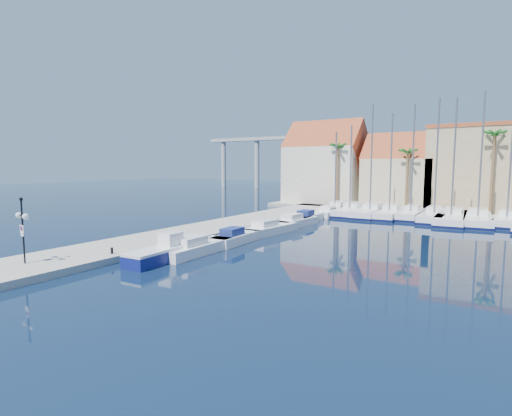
{
  "coord_description": "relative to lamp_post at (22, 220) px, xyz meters",
  "views": [
    {
      "loc": [
        16.18,
        -14.98,
        6.63
      ],
      "look_at": [
        -1.99,
        13.23,
        3.0
      ],
      "focal_mm": 28.0,
      "sensor_mm": 36.0,
      "label": 1
    }
  ],
  "objects": [
    {
      "name": "ground",
      "position": [
        9.19,
        2.3,
        -3.22
      ],
      "size": [
        260.0,
        260.0,
        0.0
      ],
      "primitive_type": "plane",
      "color": "black",
      "rests_on": "ground"
    },
    {
      "name": "shore_north",
      "position": [
        19.19,
        50.3,
        -2.97
      ],
      "size": [
        54.0,
        16.0,
        0.5
      ],
      "primitive_type": "cube",
      "color": "gray",
      "rests_on": "ground"
    },
    {
      "name": "sailboat_8",
      "position": [
        25.08,
        38.97,
        -2.62
      ],
      "size": [
        2.79,
        8.88,
        11.75
      ],
      "rotation": [
        0.0,
        0.0,
        -0.05
      ],
      "color": "white",
      "rests_on": "ground"
    },
    {
      "name": "motorboat_west_4",
      "position": [
        5.29,
        29.58,
        -2.71
      ],
      "size": [
        2.5,
        6.33,
        1.4
      ],
      "rotation": [
        0.0,
        0.0,
        0.09
      ],
      "color": "white",
      "rests_on": "ground"
    },
    {
      "name": "sailboat_1",
      "position": [
        7.39,
        38.71,
        -2.65
      ],
      "size": [
        2.93,
        10.28,
        11.74
      ],
      "rotation": [
        0.0,
        0.0,
        0.02
      ],
      "color": "white",
      "rests_on": "ground"
    },
    {
      "name": "lamp_post",
      "position": [
        0.0,
        0.0,
        0.0
      ],
      "size": [
        1.4,
        0.49,
        4.14
      ],
      "rotation": [
        0.0,
        0.0,
        -0.11
      ],
      "color": "black",
      "rests_on": "quay_west"
    },
    {
      "name": "palm_1",
      "position": [
        13.19,
        44.3,
        4.92
      ],
      "size": [
        2.6,
        2.6,
        9.15
      ],
      "color": "brown",
      "rests_on": "shore_north"
    },
    {
      "name": "building_2",
      "position": [
        22.19,
        50.3,
        3.04
      ],
      "size": [
        14.2,
        10.2,
        11.5
      ],
      "color": "tan",
      "rests_on": "shore_north"
    },
    {
      "name": "motorboat_west_6",
      "position": [
        5.45,
        39.68,
        -2.71
      ],
      "size": [
        1.72,
        5.26,
        1.4
      ],
      "rotation": [
        0.0,
        0.0,
        0.01
      ],
      "color": "white",
      "rests_on": "ground"
    },
    {
      "name": "bollard",
      "position": [
        2.29,
        4.7,
        -2.49
      ],
      "size": [
        0.18,
        0.18,
        0.45
      ],
      "primitive_type": "cylinder",
      "color": "black",
      "rests_on": "quay_west"
    },
    {
      "name": "palm_2",
      "position": [
        23.19,
        44.3,
        6.8
      ],
      "size": [
        2.6,
        2.6,
        11.15
      ],
      "color": "brown",
      "rests_on": "shore_north"
    },
    {
      "name": "sailboat_6",
      "position": [
        19.61,
        38.09,
        -2.64
      ],
      "size": [
        3.66,
        11.75,
        14.12
      ],
      "rotation": [
        0.0,
        0.0,
        0.05
      ],
      "color": "white",
      "rests_on": "ground"
    },
    {
      "name": "motorboat_west_0",
      "position": [
        5.71,
        9.46,
        -2.71
      ],
      "size": [
        2.32,
        6.81,
        1.4
      ],
      "rotation": [
        0.0,
        0.0,
        0.02
      ],
      "color": "white",
      "rests_on": "ground"
    },
    {
      "name": "sailboat_5",
      "position": [
        17.74,
        38.64,
        -2.61
      ],
      "size": [
        2.99,
        10.35,
        14.3
      ],
      "rotation": [
        0.0,
        0.0,
        0.03
      ],
      "color": "white",
      "rests_on": "ground"
    },
    {
      "name": "building_0",
      "position": [
        -0.81,
        49.3,
        3.31
      ],
      "size": [
        12.3,
        9.0,
        13.5
      ],
      "color": "beige",
      "rests_on": "shore_north"
    },
    {
      "name": "palm_0",
      "position": [
        3.19,
        44.3,
        5.86
      ],
      "size": [
        2.6,
        2.6,
        10.15
      ],
      "color": "brown",
      "rests_on": "shore_north"
    },
    {
      "name": "quay_west",
      "position": [
        0.19,
        15.8,
        -2.97
      ],
      "size": [
        6.0,
        77.0,
        0.5
      ],
      "primitive_type": "cube",
      "color": "gray",
      "rests_on": "ground"
    },
    {
      "name": "sailboat_4",
      "position": [
        15.03,
        38.89,
        -2.58
      ],
      "size": [
        2.51,
        8.65,
        13.85
      ],
      "rotation": [
        0.0,
        0.0,
        0.03
      ],
      "color": "white",
      "rests_on": "ground"
    },
    {
      "name": "building_1",
      "position": [
        11.19,
        49.3,
        2.08
      ],
      "size": [
        10.3,
        8.0,
        11.0
      ],
      "color": "#CBB68F",
      "rests_on": "shore_north"
    },
    {
      "name": "sailboat_7",
      "position": [
        22.25,
        38.42,
        -2.62
      ],
      "size": [
        3.76,
        11.16,
        14.62
      ],
      "rotation": [
        0.0,
        0.0,
        0.08
      ],
      "color": "white",
      "rests_on": "ground"
    },
    {
      "name": "viaduct",
      "position": [
        -29.88,
        84.3,
        7.03
      ],
      "size": [
        48.0,
        2.2,
        14.45
      ],
      "color": "#9E9E99",
      "rests_on": "ground"
    },
    {
      "name": "motorboat_west_2",
      "position": [
        5.77,
        20.0,
        -2.71
      ],
      "size": [
        2.88,
        7.02,
        1.4
      ],
      "rotation": [
        0.0,
        0.0,
        -0.1
      ],
      "color": "white",
      "rests_on": "ground"
    },
    {
      "name": "sailboat_0",
      "position": [
        5.16,
        39.04,
        -2.63
      ],
      "size": [
        2.49,
        8.76,
        11.05
      ],
      "rotation": [
        0.0,
        0.0,
        0.02
      ],
      "color": "white",
      "rests_on": "ground"
    },
    {
      "name": "sailboat_3",
      "position": [
        12.52,
        38.64,
        -2.63
      ],
      "size": [
        3.02,
        9.93,
        12.91
      ],
      "rotation": [
        0.0,
        0.0,
        0.04
      ],
      "color": "white",
      "rests_on": "ground"
    },
    {
      "name": "motorboat_west_1",
      "position": [
        5.82,
        14.41,
        -2.71
      ],
      "size": [
        2.17,
        5.79,
        1.4
      ],
      "rotation": [
        0.0,
        0.0,
        0.06
      ],
      "color": "white",
      "rests_on": "ground"
    },
    {
      "name": "motorboat_west_5",
      "position": [
        5.47,
        35.8,
        -2.71
      ],
      "size": [
        2.15,
        6.34,
        1.4
      ],
      "rotation": [
        0.0,
        0.0,
        0.02
      ],
      "color": "white",
      "rests_on": "ground"
    },
    {
      "name": "sailboat_2",
      "position": [
        10.08,
        38.7,
        -2.62
      ],
      "size": [
        3.15,
        10.64,
        14.17
      ],
      "rotation": [
        0.0,
        0.0,
        0.03
      ],
      "color": "white",
      "rests_on": "ground"
    },
    {
      "name": "motorboat_west_3",
      "position": [
        5.66,
        25.7,
        -2.71
      ],
      "size": [
        2.63,
        6.68,
        1.4
      ],
      "rotation": [
        0.0,
        0.0,
        -0.08
      ],
      "color": "white",
      "rests_on": "ground"
    },
    {
      "name": "fishing_boat",
      "position": [
        5.31,
        6.46,
        -2.59
      ],
      "size": [
        2.09,
        5.47,
        1.88
      ],
      "rotation": [
        0.0,
        0.0,
        0.05
      ],
      "color": "navy",
      "rests_on": "ground"
    }
  ]
}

